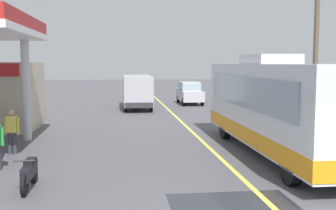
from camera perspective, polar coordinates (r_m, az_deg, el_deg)
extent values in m
plane|color=#4C4C51|center=(27.78, 0.67, -1.21)|extent=(120.00, 120.00, 0.00)
cube|color=#D8CC4C|center=(22.87, 2.27, -2.70)|extent=(0.16, 50.00, 0.01)
cube|color=silver|center=(15.82, 14.76, 0.18)|extent=(2.50, 11.00, 2.90)
cube|color=orange|center=(15.96, 14.66, -3.75)|extent=(2.54, 11.04, 0.56)
cube|color=#8C9EAD|center=(15.37, 10.39, 1.80)|extent=(0.06, 9.35, 1.10)
cube|color=#8C9EAD|center=(16.29, 18.96, 1.81)|extent=(0.06, 9.35, 1.10)
cube|color=#B2B2B7|center=(16.69, 13.64, 6.09)|extent=(1.60, 2.80, 0.36)
cylinder|color=black|center=(12.07, 16.50, -8.17)|extent=(0.30, 1.00, 1.00)
cylinder|color=black|center=(18.77, 7.83, -3.07)|extent=(0.30, 1.00, 1.00)
cylinder|color=black|center=(19.44, 14.13, -2.89)|extent=(0.30, 1.00, 1.00)
cylinder|color=silver|center=(19.08, -18.86, 2.26)|extent=(0.36, 0.36, 4.60)
cube|color=#A5A5AD|center=(31.03, -4.26, 2.08)|extent=(2.00, 6.00, 2.10)
cube|color=#8C9EAD|center=(31.00, -4.26, 2.82)|extent=(2.04, 5.10, 0.80)
cube|color=#2D2D33|center=(28.06, -3.98, -0.04)|extent=(1.90, 0.16, 0.36)
cylinder|color=black|center=(29.09, -5.81, -0.18)|extent=(0.22, 0.76, 0.76)
cylinder|color=black|center=(29.17, -2.35, -0.14)|extent=(0.22, 0.76, 0.76)
cylinder|color=black|center=(33.07, -5.92, 0.53)|extent=(0.22, 0.76, 0.76)
cylinder|color=black|center=(33.14, -2.87, 0.56)|extent=(0.22, 0.76, 0.76)
cylinder|color=black|center=(11.30, -19.06, -10.25)|extent=(0.10, 0.60, 0.60)
cylinder|color=black|center=(12.43, -17.87, -8.75)|extent=(0.10, 0.60, 0.60)
cube|color=black|center=(11.81, -18.46, -8.53)|extent=(0.20, 1.30, 0.36)
cube|color=black|center=(11.91, -18.35, -7.33)|extent=(0.24, 0.60, 0.12)
cylinder|color=#2D2D33|center=(11.20, -19.10, -7.22)|extent=(0.55, 0.04, 0.04)
cylinder|color=#268C3F|center=(14.00, -21.72, -4.06)|extent=(0.09, 0.09, 0.58)
cylinder|color=#33333F|center=(16.47, -20.84, -4.94)|extent=(0.14, 0.14, 0.82)
cylinder|color=#33333F|center=(16.43, -20.23, -4.94)|extent=(0.14, 0.14, 0.82)
cube|color=#D8CC4C|center=(16.34, -20.62, -2.49)|extent=(0.36, 0.22, 0.60)
sphere|color=tan|center=(16.29, -20.67, -0.99)|extent=(0.22, 0.22, 0.22)
cylinder|color=#D8CC4C|center=(16.40, -21.39, -2.66)|extent=(0.09, 0.09, 0.58)
cylinder|color=#D8CC4C|center=(16.29, -19.83, -2.66)|extent=(0.09, 0.09, 0.58)
cube|color=#B2B2B7|center=(34.50, 3.00, 1.33)|extent=(1.70, 4.20, 0.80)
cube|color=#B2B2B7|center=(34.64, 2.95, 2.59)|extent=(1.50, 2.31, 0.70)
cube|color=#8C9EAD|center=(34.64, 2.95, 2.59)|extent=(1.53, 2.35, 0.49)
cylinder|color=black|center=(32.93, 2.15, 0.43)|extent=(0.20, 0.64, 0.64)
cylinder|color=black|center=(33.20, 4.71, 0.46)|extent=(0.20, 0.64, 0.64)
cylinder|color=black|center=(35.89, 1.41, 0.87)|extent=(0.20, 0.64, 0.64)
cylinder|color=black|center=(36.13, 3.77, 0.89)|extent=(0.20, 0.64, 0.64)
cylinder|color=brown|center=(21.34, 19.55, 6.58)|extent=(0.24, 0.24, 7.59)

